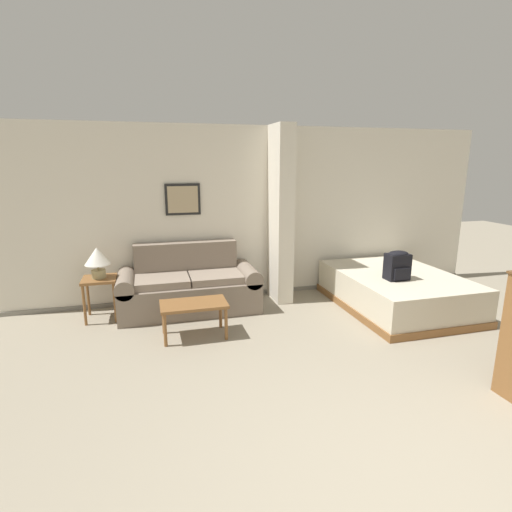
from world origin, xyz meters
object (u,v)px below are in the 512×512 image
(couch, at_px, (189,287))
(coffee_table, at_px, (194,307))
(bed, at_px, (395,290))
(table_lamp, at_px, (97,258))
(backpack, at_px, (398,265))

(couch, xyz_separation_m, coffee_table, (-0.04, -0.93, 0.04))
(coffee_table, bearing_deg, bed, 5.04)
(coffee_table, height_order, table_lamp, table_lamp)
(table_lamp, height_order, backpack, table_lamp)
(couch, height_order, backpack, couch)
(coffee_table, distance_m, table_lamp, 1.52)
(bed, xyz_separation_m, backpack, (-0.19, -0.27, 0.46))
(table_lamp, xyz_separation_m, bed, (4.09, -0.64, -0.58))
(coffee_table, xyz_separation_m, table_lamp, (-1.14, 0.90, 0.46))
(coffee_table, bearing_deg, table_lamp, 141.64)
(table_lamp, relative_size, bed, 0.20)
(couch, distance_m, table_lamp, 1.28)
(table_lamp, bearing_deg, couch, 1.26)
(coffee_table, height_order, backpack, backpack)
(backpack, bearing_deg, bed, 55.14)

